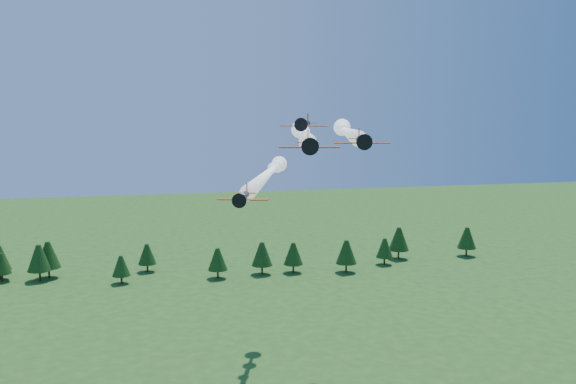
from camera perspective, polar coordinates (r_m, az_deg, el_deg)
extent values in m
cylinder|color=black|center=(87.18, 1.87, 4.25)|extent=(2.36, 6.08, 1.11)
cone|color=black|center=(83.70, 1.96, 4.10)|extent=(1.29, 1.21, 1.11)
cone|color=black|center=(83.04, 1.97, 4.07)|extent=(0.58, 0.59, 0.49)
cylinder|color=black|center=(82.85, 1.98, 4.06)|extent=(2.28, 0.54, 2.33)
cube|color=#C33F06|center=(86.76, 1.88, 4.00)|extent=(8.33, 3.21, 0.13)
cube|color=#C33F06|center=(91.10, 1.79, 4.44)|extent=(3.34, 1.60, 0.08)
cube|color=#C33F06|center=(91.16, 1.79, 5.00)|extent=(0.32, 1.05, 1.61)
ellipsoid|color=#8FC4DD|center=(86.16, 1.90, 4.50)|extent=(1.06, 1.47, 0.69)
sphere|color=white|center=(126.49, 1.25, 5.38)|extent=(2.30, 2.30, 2.30)
sphere|color=white|center=(131.42, 1.20, 5.48)|extent=(3.00, 3.00, 3.00)
sphere|color=white|center=(136.36, 1.16, 5.57)|extent=(3.70, 3.70, 3.70)
cylinder|color=black|center=(97.91, -3.99, -0.43)|extent=(2.69, 5.72, 1.05)
cone|color=black|center=(94.68, -4.29, -0.72)|extent=(1.28, 1.21, 1.05)
cone|color=black|center=(94.06, -4.35, -0.77)|extent=(0.58, 0.59, 0.46)
cylinder|color=black|center=(93.89, -4.37, -0.79)|extent=(2.12, 0.69, 2.20)
cube|color=#C33F06|center=(97.55, -4.02, -0.66)|extent=(7.84, 3.66, 0.13)
cube|color=#C33F06|center=(101.55, -3.67, -0.09)|extent=(3.17, 1.76, 0.07)
cube|color=#C33F06|center=(101.54, -3.66, 0.38)|extent=(0.39, 0.98, 1.52)
ellipsoid|color=#8FC4DD|center=(96.93, -4.08, -0.26)|extent=(1.10, 1.43, 0.65)
sphere|color=white|center=(141.86, -1.23, 2.17)|extent=(2.30, 2.30, 2.30)
sphere|color=white|center=(147.52, -0.99, 2.39)|extent=(3.00, 3.00, 3.00)
sphere|color=white|center=(153.18, -0.78, 2.60)|extent=(3.70, 3.70, 3.70)
cylinder|color=black|center=(95.52, 6.54, 4.58)|extent=(2.46, 6.09, 1.11)
cone|color=black|center=(92.05, 6.76, 4.46)|extent=(1.31, 1.23, 1.11)
cone|color=black|center=(91.38, 6.80, 4.43)|extent=(0.59, 0.60, 0.49)
cylinder|color=black|center=(91.20, 6.81, 4.42)|extent=(2.28, 0.58, 2.33)
cube|color=#C33F06|center=(95.10, 6.57, 4.35)|extent=(8.35, 3.35, 0.13)
cube|color=#C33F06|center=(99.44, 6.32, 4.75)|extent=(3.35, 1.66, 0.08)
cube|color=#C33F06|center=(99.51, 6.32, 5.26)|extent=(0.34, 1.05, 1.61)
ellipsoid|color=#8FC4DD|center=(94.51, 6.61, 4.82)|extent=(1.09, 1.48, 0.69)
sphere|color=white|center=(132.04, 4.98, 5.51)|extent=(2.30, 2.30, 2.30)
sphere|color=white|center=(136.59, 4.85, 5.59)|extent=(3.00, 3.00, 3.00)
sphere|color=white|center=(141.13, 4.72, 5.66)|extent=(3.70, 3.70, 3.70)
cylinder|color=black|center=(100.48, 1.50, 6.07)|extent=(2.95, 5.34, 0.99)
cone|color=black|center=(97.39, 1.23, 6.02)|extent=(1.26, 1.20, 0.99)
cone|color=black|center=(96.80, 1.18, 6.01)|extent=(0.57, 0.58, 0.44)
cylinder|color=black|center=(96.63, 1.16, 6.00)|extent=(1.95, 0.83, 2.09)
cube|color=#C33F06|center=(100.10, 1.46, 5.88)|extent=(7.31, 4.03, 0.12)
cube|color=#C33F06|center=(103.97, 1.78, 6.16)|extent=(2.99, 1.87, 0.07)
cube|color=#C33F06|center=(104.04, 1.79, 6.60)|extent=(0.44, 0.91, 1.44)
ellipsoid|color=#8FC4DD|center=(99.58, 1.42, 6.29)|extent=(1.11, 1.37, 0.62)
cylinder|color=#382314|center=(220.52, -24.21, -6.75)|extent=(0.60, 0.60, 3.05)
cylinder|color=#382314|center=(215.85, -12.38, -6.60)|extent=(0.60, 0.60, 2.58)
cone|color=black|center=(214.76, -12.42, -5.41)|extent=(5.90, 5.90, 6.64)
cylinder|color=#382314|center=(231.22, 9.79, -5.49)|extent=(0.60, 0.60, 3.15)
cone|color=black|center=(229.99, 9.83, -4.12)|extent=(7.20, 7.20, 8.10)
cylinder|color=#382314|center=(204.04, -14.57, -7.54)|extent=(0.60, 0.60, 2.42)
cone|color=black|center=(202.95, -14.62, -6.37)|extent=(5.53, 5.53, 6.22)
cylinder|color=#382314|center=(240.58, 15.57, -5.17)|extent=(0.60, 0.60, 2.94)
cone|color=black|center=(239.47, 15.61, -3.94)|extent=(6.72, 6.72, 7.56)
cylinder|color=#382314|center=(217.10, -20.47, -6.75)|extent=(0.60, 0.60, 3.25)
cone|color=black|center=(215.75, -20.54, -5.25)|extent=(7.43, 7.43, 8.36)
cylinder|color=#382314|center=(222.45, 8.56, -6.07)|extent=(0.60, 0.60, 2.54)
cone|color=black|center=(221.41, 8.58, -4.94)|extent=(5.80, 5.80, 6.53)
cylinder|color=#382314|center=(211.03, 5.19, -6.72)|extent=(0.60, 0.60, 2.98)
cone|color=black|center=(209.75, 5.21, -5.32)|extent=(6.80, 6.80, 7.65)
cylinder|color=#382314|center=(207.96, -2.32, -6.92)|extent=(0.60, 0.60, 2.94)
cone|color=black|center=(206.68, -2.33, -5.51)|extent=(6.72, 6.72, 7.56)
cylinder|color=#382314|center=(204.36, -6.25, -7.26)|extent=(0.60, 0.60, 2.70)
cone|color=black|center=(203.16, -6.27, -5.95)|extent=(6.18, 6.18, 6.95)
cylinder|color=#382314|center=(209.82, 0.47, -6.81)|extent=(0.60, 0.60, 2.76)
cone|color=black|center=(208.63, 0.48, -5.50)|extent=(6.31, 6.31, 7.10)
cylinder|color=#382314|center=(214.78, -21.18, -6.95)|extent=(0.60, 0.60, 3.18)
cone|color=black|center=(213.45, -21.26, -5.47)|extent=(7.26, 7.26, 8.17)
cylinder|color=#382314|center=(218.09, -24.05, -6.97)|extent=(0.60, 0.60, 2.52)
cone|color=black|center=(217.03, -24.12, -5.82)|extent=(5.77, 5.77, 6.49)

